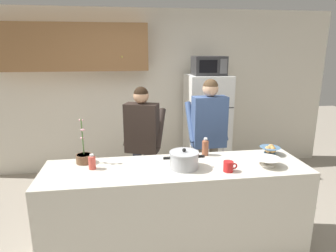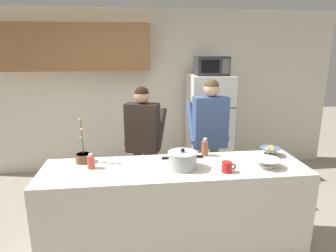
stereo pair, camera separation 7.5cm
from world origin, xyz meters
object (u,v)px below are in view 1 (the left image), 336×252
person_near_pot (142,135)px  person_by_sink (209,129)px  cooking_pot (184,160)px  empty_bowl (267,161)px  bottle_near_edge (205,147)px  refrigerator (206,126)px  coffee_mug (229,166)px  bottle_mid_counter (92,162)px  potted_orchid (84,157)px  microwave (209,66)px  bread_bowl (270,150)px

person_near_pot → person_by_sink: (0.83, -0.03, 0.06)m
cooking_pot → empty_bowl: 0.78m
person_near_pot → cooking_pot: person_near_pot is taller
person_near_pot → bottle_near_edge: (0.61, -0.66, 0.05)m
refrigerator → coffee_mug: (-0.36, -2.03, 0.17)m
person_by_sink → bottle_mid_counter: (-1.34, -0.84, -0.03)m
person_near_pot → potted_orchid: (-0.60, -0.70, 0.02)m
microwave → person_near_pot: size_ratio=0.31×
person_by_sink → bottle_mid_counter: person_by_sink is taller
refrigerator → bread_bowl: (0.21, -1.67, 0.17)m
bottle_mid_counter → potted_orchid: potted_orchid is taller
person_near_pot → bottle_near_edge: size_ratio=8.42×
refrigerator → cooking_pot: size_ratio=4.18×
coffee_mug → potted_orchid: bearing=163.2°
bottle_mid_counter → potted_orchid: bearing=119.6°
bottle_near_edge → bottle_mid_counter: (-1.12, -0.21, -0.02)m
coffee_mug → bottle_near_edge: size_ratio=0.71×
bottle_near_edge → person_by_sink: bearing=71.1°
refrigerator → coffee_mug: bearing=-100.2°
bottle_mid_counter → microwave: bearing=48.3°
microwave → potted_orchid: microwave is taller
person_near_pot → potted_orchid: 0.93m
empty_bowl → bottle_near_edge: (-0.50, 0.37, 0.04)m
refrigerator → coffee_mug: 2.07m
person_near_pot → bottle_near_edge: bearing=-47.3°
bread_bowl → bottle_near_edge: bottle_near_edge is taller
coffee_mug → empty_bowl: 0.41m
bread_bowl → person_by_sink: bearing=122.5°
refrigerator → bread_bowl: refrigerator is taller
microwave → bottle_mid_counter: 2.49m
microwave → person_by_sink: 1.20m
cooking_pot → bread_bowl: size_ratio=1.84×
bread_bowl → empty_bowl: bread_bowl is taller
person_near_pot → potted_orchid: person_near_pot is taller
coffee_mug → empty_bowl: bearing=9.6°
coffee_mug → bread_bowl: bearing=31.9°
cooking_pot → bread_bowl: bearing=13.1°
bread_bowl → bottle_near_edge: (-0.67, 0.08, 0.04)m
refrigerator → empty_bowl: 1.97m
cooking_pot → bottle_near_edge: bearing=46.9°
refrigerator → bottle_mid_counter: 2.40m
bread_bowl → potted_orchid: (-1.88, 0.04, 0.01)m
bread_bowl → bottle_mid_counter: 1.80m
person_by_sink → coffee_mug: size_ratio=12.54×
coffee_mug → bottle_mid_counter: bottle_mid_counter is taller
coffee_mug → potted_orchid: size_ratio=0.30×
refrigerator → person_near_pot: refrigerator is taller
cooking_pot → bottle_mid_counter: bearing=173.3°
person_near_pot → refrigerator: bearing=40.9°
potted_orchid → refrigerator: bearing=44.3°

